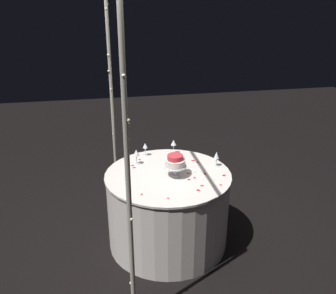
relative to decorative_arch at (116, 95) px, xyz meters
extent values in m
plane|color=black|center=(0.00, -0.46, -1.59)|extent=(12.00, 12.00, 0.00)
cylinder|color=#B7B29E|center=(-0.97, 0.00, -0.36)|extent=(0.04, 0.04, 2.47)
cylinder|color=#B7B29E|center=(0.96, 0.00, -0.36)|extent=(0.04, 0.04, 2.47)
sphere|color=#F9EAB2|center=(-0.96, 0.01, -0.17)|extent=(0.02, 0.02, 0.02)
sphere|color=#F9EAB2|center=(0.95, 0.01, 0.21)|extent=(0.02, 0.02, 0.02)
sphere|color=#F9EAB2|center=(-0.97, -0.02, 0.09)|extent=(0.02, 0.02, 0.02)
sphere|color=#F9EAB2|center=(0.95, 0.00, 0.67)|extent=(0.02, 0.02, 0.02)
sphere|color=#F9EAB2|center=(-0.96, 0.01, -1.20)|extent=(0.02, 0.02, 0.02)
sphere|color=#F9EAB2|center=(0.95, 0.00, -0.17)|extent=(0.02, 0.02, 0.02)
sphere|color=#F9EAB2|center=(-0.95, -0.02, 0.06)|extent=(0.02, 0.02, 0.02)
sphere|color=#F9EAB2|center=(0.95, 0.02, 0.03)|extent=(0.02, 0.02, 0.02)
sphere|color=#F9EAB2|center=(-0.96, -0.01, -0.04)|extent=(0.02, 0.02, 0.02)
sphere|color=#F9EAB2|center=(0.96, 0.00, 0.01)|extent=(0.02, 0.02, 0.02)
sphere|color=#F9EAB2|center=(-0.98, -0.01, -0.63)|extent=(0.02, 0.02, 0.02)
sphere|color=#F9EAB2|center=(0.96, 0.01, -0.71)|extent=(0.02, 0.02, 0.02)
sphere|color=#F9EAB2|center=(-0.98, 0.00, 0.37)|extent=(0.02, 0.02, 0.02)
sphere|color=#F9EAB2|center=(0.98, -0.01, 0.72)|extent=(0.02, 0.02, 0.02)
cylinder|color=silver|center=(0.00, -0.46, -1.21)|extent=(1.21, 1.21, 0.77)
cylinder|color=silver|center=(0.00, -0.46, -0.81)|extent=(1.23, 1.23, 0.02)
cylinder|color=silver|center=(-0.06, -0.52, -0.80)|extent=(0.11, 0.11, 0.01)
cylinder|color=silver|center=(-0.06, -0.52, -0.75)|extent=(0.02, 0.02, 0.09)
cylinder|color=silver|center=(-0.06, -0.52, -0.70)|extent=(0.22, 0.22, 0.01)
cylinder|color=silver|center=(-0.06, -0.52, -0.66)|extent=(0.20, 0.20, 0.06)
cylinder|color=#CC333D|center=(-0.06, -0.52, -0.61)|extent=(0.15, 0.15, 0.05)
cylinder|color=silver|center=(0.28, -0.19, -0.80)|extent=(0.06, 0.06, 0.00)
cylinder|color=silver|center=(0.28, -0.19, -0.75)|extent=(0.01, 0.01, 0.09)
cone|color=silver|center=(0.28, -0.19, -0.68)|extent=(0.06, 0.06, 0.06)
cylinder|color=silver|center=(0.48, -0.31, -0.80)|extent=(0.06, 0.06, 0.00)
cylinder|color=silver|center=(0.48, -0.31, -0.76)|extent=(0.01, 0.01, 0.09)
cone|color=silver|center=(0.48, -0.31, -0.69)|extent=(0.05, 0.05, 0.05)
cylinder|color=silver|center=(0.47, -0.62, -0.80)|extent=(0.06, 0.06, 0.00)
cylinder|color=silver|center=(0.47, -0.62, -0.75)|extent=(0.01, 0.01, 0.10)
cone|color=silver|center=(0.47, -0.62, -0.67)|extent=(0.06, 0.06, 0.06)
cylinder|color=silver|center=(0.08, -0.97, -0.80)|extent=(0.06, 0.06, 0.00)
cylinder|color=silver|center=(0.08, -0.97, -0.76)|extent=(0.01, 0.01, 0.08)
cone|color=silver|center=(0.08, -0.97, -0.68)|extent=(0.06, 0.06, 0.07)
cube|color=silver|center=(0.14, -0.64, -0.80)|extent=(0.21, 0.11, 0.01)
cube|color=white|center=(0.01, -0.70, -0.80)|extent=(0.09, 0.06, 0.01)
ellipsoid|color=red|center=(-0.46, -0.37, -0.80)|extent=(0.03, 0.03, 0.00)
ellipsoid|color=red|center=(-0.32, -0.89, -0.80)|extent=(0.03, 0.03, 0.00)
ellipsoid|color=red|center=(0.20, -0.15, -0.80)|extent=(0.03, 0.04, 0.00)
ellipsoid|color=red|center=(-0.16, -0.63, -0.80)|extent=(0.04, 0.04, 0.00)
ellipsoid|color=red|center=(0.27, -0.56, -0.80)|extent=(0.04, 0.04, 0.00)
ellipsoid|color=red|center=(0.25, -0.14, -0.80)|extent=(0.04, 0.04, 0.00)
ellipsoid|color=red|center=(-0.30, -0.72, -0.80)|extent=(0.03, 0.04, 0.00)
ellipsoid|color=red|center=(-0.07, -0.81, -0.80)|extent=(0.04, 0.03, 0.00)
ellipsoid|color=red|center=(-0.14, -0.98, -0.80)|extent=(0.04, 0.05, 0.00)
ellipsoid|color=red|center=(-0.35, -0.16, -0.80)|extent=(0.03, 0.03, 0.00)
ellipsoid|color=red|center=(-0.03, -0.65, -0.80)|extent=(0.03, 0.04, 0.00)
ellipsoid|color=red|center=(0.18, -0.51, -0.80)|extent=(0.04, 0.04, 0.00)
ellipsoid|color=red|center=(0.08, -0.51, -0.80)|extent=(0.03, 0.04, 0.00)
ellipsoid|color=red|center=(0.25, -0.78, -0.80)|extent=(0.05, 0.05, 0.00)
ellipsoid|color=red|center=(-0.37, -0.66, -0.80)|extent=(0.05, 0.05, 0.00)
ellipsoid|color=red|center=(-0.13, -0.69, -0.80)|extent=(0.04, 0.03, 0.00)
ellipsoid|color=red|center=(0.20, -0.82, -0.80)|extent=(0.03, 0.03, 0.00)
ellipsoid|color=red|center=(0.38, -0.23, -0.80)|extent=(0.04, 0.04, 0.00)
camera|label=1|loc=(-3.11, 0.16, 0.79)|focal=38.92mm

